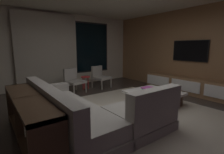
# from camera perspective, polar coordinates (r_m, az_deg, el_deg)

# --- Properties ---
(floor) EXTENTS (9.20, 9.20, 0.00)m
(floor) POSITION_cam_1_polar(r_m,az_deg,el_deg) (3.76, 4.37, -12.81)
(floor) COLOR #332B26
(back_wall_with_window) EXTENTS (6.60, 0.30, 2.70)m
(back_wall_with_window) POSITION_cam_1_polar(r_m,az_deg,el_deg) (6.61, -17.22, 8.60)
(back_wall_with_window) COLOR beige
(back_wall_with_window) RESTS_ON floor
(media_wall) EXTENTS (0.12, 7.80, 2.70)m
(media_wall) POSITION_cam_1_polar(r_m,az_deg,el_deg) (5.95, 27.57, 7.87)
(media_wall) COLOR #8E6642
(media_wall) RESTS_ON floor
(area_rug) EXTENTS (3.20, 3.80, 0.01)m
(area_rug) POSITION_cam_1_polar(r_m,az_deg,el_deg) (3.92, 9.30, -11.86)
(area_rug) COLOR #ADA391
(area_rug) RESTS_ON floor
(sectional_couch) EXTENTS (1.98, 2.50, 0.82)m
(sectional_couch) POSITION_cam_1_polar(r_m,az_deg,el_deg) (3.11, -8.56, -12.20)
(sectional_couch) COLOR gray
(sectional_couch) RESTS_ON floor
(coffee_table) EXTENTS (1.16, 1.16, 0.36)m
(coffee_table) POSITION_cam_1_polar(r_m,az_deg,el_deg) (4.42, 14.03, -6.98)
(coffee_table) COLOR #473221
(coffee_table) RESTS_ON floor
(book_stack_on_coffee_table) EXTENTS (0.28, 0.20, 0.09)m
(book_stack_on_coffee_table) POSITION_cam_1_polar(r_m,az_deg,el_deg) (4.42, 11.84, -3.87)
(book_stack_on_coffee_table) COLOR green
(book_stack_on_coffee_table) RESTS_ON coffee_table
(accent_chair_near_window) EXTENTS (0.65, 0.66, 0.78)m
(accent_chair_near_window) POSITION_cam_1_polar(r_m,az_deg,el_deg) (6.18, -4.16, 0.48)
(accent_chair_near_window) COLOR #B2ADA0
(accent_chair_near_window) RESTS_ON floor
(accent_chair_by_curtain) EXTENTS (0.65, 0.67, 0.78)m
(accent_chair_by_curtain) POSITION_cam_1_polar(r_m,az_deg,el_deg) (5.61, -13.04, -0.73)
(accent_chair_by_curtain) COLOR #B2ADA0
(accent_chair_by_curtain) RESTS_ON floor
(side_stool) EXTENTS (0.32, 0.32, 0.46)m
(side_stool) POSITION_cam_1_polar(r_m,az_deg,el_deg) (5.92, -9.07, -0.63)
(side_stool) COLOR red
(side_stool) RESTS_ON floor
(media_console) EXTENTS (0.46, 3.10, 0.52)m
(media_console) POSITION_cam_1_polar(r_m,az_deg,el_deg) (5.84, 25.00, -2.83)
(media_console) COLOR #8E6642
(media_console) RESTS_ON floor
(mounted_tv) EXTENTS (0.05, 1.15, 0.66)m
(mounted_tv) POSITION_cam_1_polar(r_m,az_deg,el_deg) (5.97, 24.94, 8.07)
(mounted_tv) COLOR black
(console_table_behind_couch) EXTENTS (0.40, 2.10, 0.74)m
(console_table_behind_couch) POSITION_cam_1_polar(r_m,az_deg,el_deg) (2.91, -26.35, -12.25)
(console_table_behind_couch) COLOR #473221
(console_table_behind_couch) RESTS_ON floor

